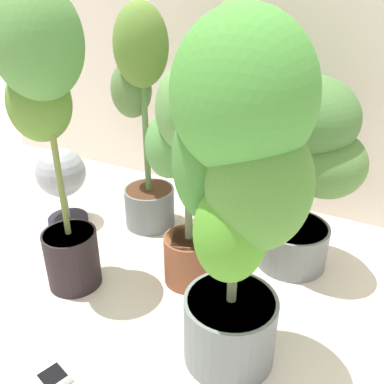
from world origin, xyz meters
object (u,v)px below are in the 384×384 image
object	(u,v)px
potted_plant_back_right	(305,157)
potted_plant_front_right	(237,183)
potted_plant_front_left	(47,109)
potted_plant_back_left	(142,114)
hygrometer_box	(53,378)
potted_plant_back_center	(225,121)
floor_fan	(61,176)
potted_plant_center	(183,163)

from	to	relation	value
potted_plant_back_right	potted_plant_front_right	size ratio (longest dim) A/B	0.75
potted_plant_front_left	potted_plant_back_left	size ratio (longest dim) A/B	1.09
hygrometer_box	potted_plant_front_right	bearing A→B (deg)	54.93
potted_plant_back_left	potted_plant_front_right	world-z (taller)	potted_plant_front_right
potted_plant_back_center	hygrometer_box	bearing A→B (deg)	-96.01
hygrometer_box	floor_fan	bearing A→B (deg)	146.76
potted_plant_back_right	hygrometer_box	distance (m)	1.07
potted_plant_front_right	potted_plant_back_center	world-z (taller)	potted_plant_front_right
potted_plant_center	hygrometer_box	size ratio (longest dim) A/B	7.95
potted_plant_front_left	potted_plant_center	bearing A→B (deg)	30.15
potted_plant_front_left	potted_plant_front_right	size ratio (longest dim) A/B	1.04
potted_plant_back_left	potted_plant_front_left	bearing A→B (deg)	-92.91
potted_plant_back_right	potted_plant_front_right	distance (m)	0.57
potted_plant_front_right	hygrometer_box	bearing A→B (deg)	-142.90
potted_plant_back_left	potted_plant_center	xyz separation A→B (m)	(0.34, -0.27, -0.04)
potted_plant_back_left	potted_plant_back_right	bearing A→B (deg)	0.57
potted_plant_back_left	potted_plant_back_right	size ratio (longest dim) A/B	1.27
potted_plant_back_center	hygrometer_box	distance (m)	1.08
potted_plant_front_left	potted_plant_back_left	bearing A→B (deg)	87.09
potted_plant_front_right	potted_plant_back_center	distance (m)	0.72
hygrometer_box	potted_plant_center	bearing A→B (deg)	96.87
potted_plant_front_right	floor_fan	distance (m)	1.09
potted_plant_back_right	hygrometer_box	bearing A→B (deg)	-117.53
potted_plant_front_left	floor_fan	size ratio (longest dim) A/B	2.85
potted_plant_center	potted_plant_front_right	world-z (taller)	potted_plant_front_right
potted_plant_back_center	hygrometer_box	size ratio (longest dim) A/B	9.41
potted_plant_back_right	floor_fan	bearing A→B (deg)	-170.00
potted_plant_front_left	potted_plant_back_right	size ratio (longest dim) A/B	1.39
floor_fan	potted_plant_center	bearing A→B (deg)	-133.51
potted_plant_center	hygrometer_box	distance (m)	0.75
potted_plant_center	hygrometer_box	bearing A→B (deg)	-100.96
potted_plant_back_left	hygrometer_box	world-z (taller)	potted_plant_back_left
potted_plant_front_left	floor_fan	world-z (taller)	potted_plant_front_left
potted_plant_back_right	floor_fan	xyz separation A→B (m)	(-1.00, -0.18, -0.22)
potted_plant_front_left	potted_plant_back_right	bearing A→B (deg)	34.95
potted_plant_front_right	potted_plant_back_left	bearing A→B (deg)	139.28
potted_plant_center	potted_plant_back_right	world-z (taller)	potted_plant_center
potted_plant_center	potted_plant_front_right	distance (m)	0.42
hygrometer_box	floor_fan	xyz separation A→B (m)	(-0.55, 0.68, 0.22)
potted_plant_back_center	floor_fan	xyz separation A→B (m)	(-0.65, -0.27, -0.27)
potted_plant_center	potted_plant_back_right	size ratio (longest dim) A/B	1.08
potted_plant_center	floor_fan	xyz separation A→B (m)	(-0.66, 0.10, -0.24)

